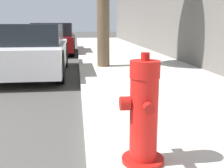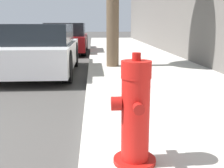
{
  "view_description": "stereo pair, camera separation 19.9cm",
  "coord_description": "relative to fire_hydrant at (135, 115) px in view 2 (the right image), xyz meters",
  "views": [
    {
      "loc": [
        1.93,
        -2.35,
        1.28
      ],
      "look_at": [
        2.35,
        0.98,
        0.54
      ],
      "focal_mm": 45.0,
      "sensor_mm": 36.0,
      "label": 1
    },
    {
      "loc": [
        2.13,
        -2.37,
        1.28
      ],
      "look_at": [
        2.35,
        0.98,
        0.54
      ],
      "focal_mm": 45.0,
      "sensor_mm": 36.0,
      "label": 2
    }
  ],
  "objects": [
    {
      "name": "fire_hydrant",
      "position": [
        0.0,
        0.0,
        0.0
      ],
      "size": [
        0.38,
        0.37,
        0.92
      ],
      "color": "#A91511",
      "rests_on": "sidewalk_slab"
    },
    {
      "name": "parked_car_near",
      "position": [
        -1.7,
        5.01,
        0.07
      ],
      "size": [
        1.79,
        3.85,
        1.25
      ],
      "color": "silver",
      "rests_on": "ground_plane"
    },
    {
      "name": "parked_car_mid",
      "position": [
        -1.46,
        10.08,
        0.08
      ],
      "size": [
        1.72,
        3.99,
        1.28
      ],
      "color": "maroon",
      "rests_on": "ground_plane"
    }
  ]
}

